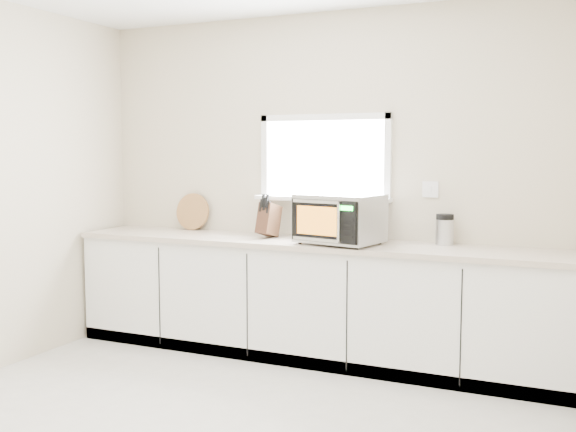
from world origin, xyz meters
The scene contains 7 objects.
back_wall centered at (0.00, 2.00, 1.36)m, with size 4.00×0.17×2.70m.
cabinets centered at (0.00, 1.70, 0.44)m, with size 3.92×0.60×0.88m, color white.
countertop centered at (0.00, 1.69, 0.90)m, with size 3.92×0.64×0.04m, color beige.
microwave centered at (0.26, 1.61, 1.11)m, with size 0.65×0.55×0.37m.
knife_block centered at (-0.38, 1.73, 1.07)m, with size 0.15×0.25×0.35m.
cutting_board centered at (-1.22, 1.94, 1.08)m, with size 0.32×0.32×0.02m, color #A88341.
coffee_grinder centered at (0.98, 1.89, 1.03)m, with size 0.14×0.14×0.23m.
Camera 1 is at (1.94, -3.06, 1.61)m, focal length 42.00 mm.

